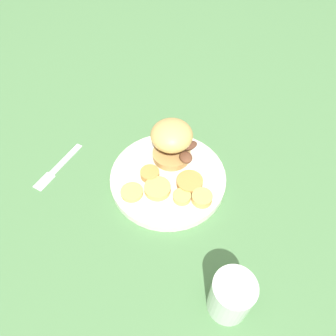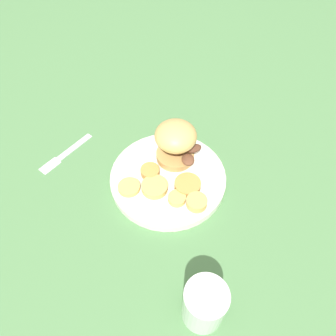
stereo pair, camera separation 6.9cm
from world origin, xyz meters
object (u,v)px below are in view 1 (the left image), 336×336
at_px(dinner_plate, 168,178).
at_px(sandwich, 172,141).
at_px(drinking_glass, 231,296).
at_px(fork, 58,167).

height_order(dinner_plate, sandwich, sandwich).
xyz_separation_m(dinner_plate, drinking_glass, (-0.18, -0.21, 0.04)).
relative_size(fork, drinking_glass, 1.57).
xyz_separation_m(fork, drinking_glass, (-0.10, -0.45, 0.05)).
bearing_deg(fork, drinking_glass, -102.10).
bearing_deg(drinking_glass, sandwich, 44.85).
relative_size(dinner_plate, drinking_glass, 2.66).
bearing_deg(fork, dinner_plate, -70.30).
distance_m(sandwich, drinking_glass, 0.33).
xyz_separation_m(dinner_plate, sandwich, (0.05, 0.02, 0.06)).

